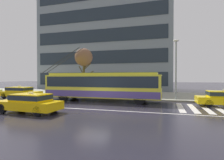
% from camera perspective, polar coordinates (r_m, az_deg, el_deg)
% --- Properties ---
extents(ground_plane, '(160.00, 160.00, 0.00)m').
position_cam_1_polar(ground_plane, '(14.70, -5.83, -8.44)').
color(ground_plane, '#23212B').
extents(sidewalk_slab, '(80.00, 10.00, 0.14)m').
position_cam_1_polar(sidewalk_slab, '(24.17, 3.20, -4.62)').
color(sidewalk_slab, gray).
rests_on(sidewalk_slab, ground_plane).
extents(crosswalk_stripe_edge_near, '(0.44, 4.40, 0.01)m').
position_cam_1_polar(crosswalk_stripe_edge_near, '(15.16, 20.99, -8.20)').
color(crosswalk_stripe_edge_near, beige).
rests_on(crosswalk_stripe_edge_near, ground_plane).
extents(crosswalk_stripe_inner_a, '(0.44, 4.40, 0.01)m').
position_cam_1_polar(crosswalk_stripe_inner_a, '(15.26, 24.40, -8.16)').
color(crosswalk_stripe_inner_a, beige).
rests_on(crosswalk_stripe_inner_a, ground_plane).
extents(crosswalk_stripe_center, '(0.44, 4.40, 0.01)m').
position_cam_1_polar(crosswalk_stripe_center, '(15.41, 27.74, -8.09)').
color(crosswalk_stripe_center, beige).
rests_on(crosswalk_stripe_center, ground_plane).
extents(crosswalk_stripe_inner_b, '(0.44, 4.40, 0.01)m').
position_cam_1_polar(crosswalk_stripe_inner_b, '(15.61, 31.02, -8.00)').
color(crosswalk_stripe_inner_b, beige).
rests_on(crosswalk_stripe_inner_b, ground_plane).
extents(lane_centre_line, '(72.00, 0.14, 0.01)m').
position_cam_1_polar(lane_centre_line, '(13.62, -7.76, -9.18)').
color(lane_centre_line, silver).
rests_on(lane_centre_line, ground_plane).
extents(trolleybus, '(12.61, 2.63, 5.45)m').
position_cam_1_polar(trolleybus, '(17.87, -3.14, -1.78)').
color(trolleybus, yellow).
rests_on(trolleybus, ground_plane).
extents(taxi_queued_behind_bus, '(4.74, 1.96, 1.39)m').
position_cam_1_polar(taxi_queued_behind_bus, '(23.15, -27.19, -3.38)').
color(taxi_queued_behind_bus, yellow).
rests_on(taxi_queued_behind_bus, ground_plane).
extents(taxi_oncoming_near, '(4.45, 2.00, 1.39)m').
position_cam_1_polar(taxi_oncoming_near, '(13.35, -24.73, -6.42)').
color(taxi_oncoming_near, yellow).
rests_on(taxi_oncoming_near, ground_plane).
extents(bus_shelter, '(4.18, 1.69, 2.45)m').
position_cam_1_polar(bus_shelter, '(21.03, -0.77, -0.21)').
color(bus_shelter, gray).
rests_on(bus_shelter, sidewalk_slab).
extents(pedestrian_at_shelter, '(1.06, 1.06, 1.94)m').
position_cam_1_polar(pedestrian_at_shelter, '(21.24, -10.35, -1.03)').
color(pedestrian_at_shelter, '#2A2951').
rests_on(pedestrian_at_shelter, sidewalk_slab).
extents(pedestrian_approaching_curb, '(1.10, 1.10, 1.98)m').
position_cam_1_polar(pedestrian_approaching_curb, '(23.61, -8.65, -0.83)').
color(pedestrian_approaching_curb, '#4D4A43').
rests_on(pedestrian_approaching_curb, sidewalk_slab).
extents(pedestrian_walking_past, '(1.46, 1.46, 2.00)m').
position_cam_1_polar(pedestrian_walking_past, '(21.15, 5.18, -0.79)').
color(pedestrian_walking_past, navy).
rests_on(pedestrian_walking_past, sidewalk_slab).
extents(pedestrian_waiting_by_pole, '(1.20, 1.20, 1.98)m').
position_cam_1_polar(pedestrian_waiting_by_pole, '(22.29, -5.44, -0.96)').
color(pedestrian_waiting_by_pole, '#545244').
rests_on(pedestrian_waiting_by_pole, sidewalk_slab).
extents(street_lamp, '(0.60, 0.32, 6.06)m').
position_cam_1_polar(street_lamp, '(19.27, 19.69, 4.94)').
color(street_lamp, gray).
rests_on(street_lamp, sidewalk_slab).
extents(street_tree_bare, '(2.37, 2.17, 5.77)m').
position_cam_1_polar(street_tree_bare, '(22.20, -8.98, 6.95)').
color(street_tree_bare, '#4F4724').
rests_on(street_tree_bare, sidewalk_slab).
extents(office_tower_corner_left, '(25.90, 10.53, 19.63)m').
position_cam_1_polar(office_tower_corner_left, '(37.53, -1.79, 12.30)').
color(office_tower_corner_left, gray).
rests_on(office_tower_corner_left, ground_plane).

